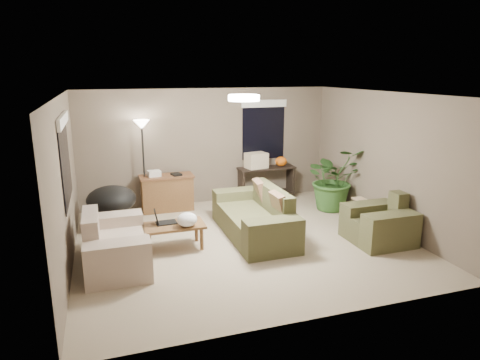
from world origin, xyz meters
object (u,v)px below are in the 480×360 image
object	(u,v)px
papasan_chair	(112,204)
armchair	(379,225)
floor_lamp	(142,136)
houseplant	(333,185)
coffee_table	(174,228)
cat_scratching_post	(358,213)
desk	(167,193)
console_table	(266,181)
loveseat	(114,246)
main_sofa	(256,219)

from	to	relation	value
papasan_chair	armchair	bearing A→B (deg)	-25.99
floor_lamp	houseplant	xyz separation A→B (m)	(3.78, -1.05, -1.07)
coffee_table	floor_lamp	distance (m)	2.45
floor_lamp	houseplant	size ratio (longest dim) A/B	1.42
cat_scratching_post	armchair	bearing A→B (deg)	-101.03
armchair	desk	world-z (taller)	armchair
papasan_chair	console_table	bearing A→B (deg)	13.73
coffee_table	console_table	distance (m)	3.29
floor_lamp	loveseat	bearing A→B (deg)	-106.48
main_sofa	cat_scratching_post	xyz separation A→B (m)	(2.08, -0.06, -0.08)
houseplant	cat_scratching_post	size ratio (longest dim) A/B	2.68
papasan_chair	floor_lamp	world-z (taller)	floor_lamp
coffee_table	desk	xyz separation A→B (m)	(0.21, 2.07, 0.02)
main_sofa	armchair	world-z (taller)	same
coffee_table	floor_lamp	size ratio (longest dim) A/B	0.52
main_sofa	coffee_table	world-z (taller)	main_sofa
loveseat	floor_lamp	world-z (taller)	floor_lamp
desk	floor_lamp	size ratio (longest dim) A/B	0.58
loveseat	houseplant	distance (m)	4.71
armchair	loveseat	bearing A→B (deg)	174.06
main_sofa	papasan_chair	distance (m)	2.69
loveseat	houseplant	world-z (taller)	houseplant
papasan_chair	coffee_table	bearing A→B (deg)	-55.13
coffee_table	armchair	bearing A→B (deg)	-12.92
console_table	floor_lamp	world-z (taller)	floor_lamp
loveseat	cat_scratching_post	xyz separation A→B (m)	(4.53, 0.44, -0.08)
main_sofa	houseplant	distance (m)	2.24
main_sofa	console_table	distance (m)	2.22
desk	cat_scratching_post	distance (m)	3.90
desk	cat_scratching_post	world-z (taller)	desk
console_table	coffee_table	bearing A→B (deg)	-138.90
cat_scratching_post	houseplant	bearing A→B (deg)	91.57
loveseat	coffee_table	world-z (taller)	loveseat
main_sofa	coffee_table	bearing A→B (deg)	-173.43
loveseat	papasan_chair	bearing A→B (deg)	89.06
loveseat	cat_scratching_post	world-z (taller)	loveseat
coffee_table	cat_scratching_post	distance (m)	3.58
coffee_table	papasan_chair	bearing A→B (deg)	124.87
main_sofa	desk	bearing A→B (deg)	124.18
loveseat	papasan_chair	world-z (taller)	loveseat
coffee_table	floor_lamp	bearing A→B (deg)	96.37
cat_scratching_post	desk	bearing A→B (deg)	149.80
armchair	floor_lamp	size ratio (longest dim) A/B	0.52
houseplant	floor_lamp	bearing A→B (deg)	164.49
coffee_table	papasan_chair	distance (m)	1.62
console_table	houseplant	size ratio (longest dim) A/B	0.97
console_table	houseplant	xyz separation A→B (m)	(1.07, -1.11, 0.09)
console_table	cat_scratching_post	xyz separation A→B (m)	(1.10, -2.05, -0.22)
papasan_chair	houseplant	world-z (taller)	houseplant
desk	houseplant	size ratio (longest dim) A/B	0.82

